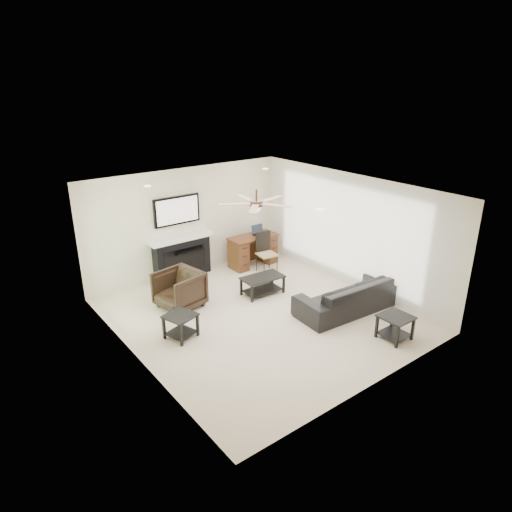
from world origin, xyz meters
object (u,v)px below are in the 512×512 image
object	(u,v)px
coffee_table	(263,285)
fireplace_unit	(181,238)
sofa	(348,295)
desk	(253,251)
armchair	(179,290)

from	to	relation	value
coffee_table	fireplace_unit	xyz separation A→B (m)	(-0.91, 1.85, 0.75)
sofa	fireplace_unit	distance (m)	3.95
desk	armchair	bearing A→B (deg)	-160.86
sofa	coffee_table	bearing A→B (deg)	-56.41
coffee_table	desk	world-z (taller)	desk
sofa	armchair	world-z (taller)	armchair
armchair	desk	distance (m)	2.66
fireplace_unit	coffee_table	bearing A→B (deg)	-63.84
fireplace_unit	desk	xyz separation A→B (m)	(1.72, -0.43, -0.57)
sofa	fireplace_unit	world-z (taller)	fireplace_unit
sofa	coffee_table	world-z (taller)	sofa
fireplace_unit	armchair	bearing A→B (deg)	-121.37
sofa	coffee_table	size ratio (longest dim) A/B	2.44
fireplace_unit	sofa	bearing A→B (deg)	-62.33
coffee_table	desk	xyz separation A→B (m)	(0.82, 1.42, 0.18)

